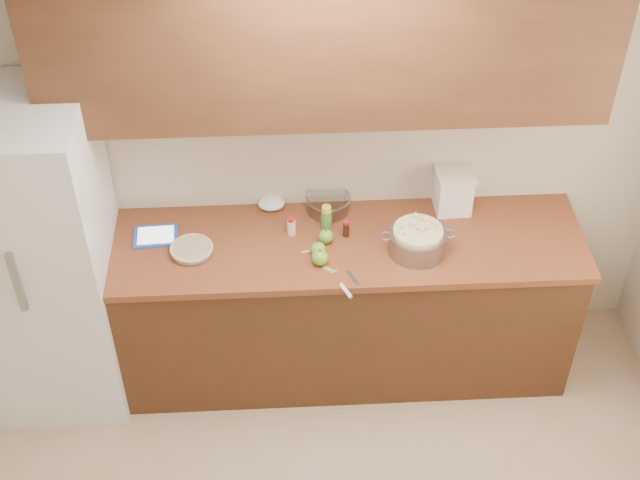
{
  "coord_description": "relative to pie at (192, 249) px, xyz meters",
  "views": [
    {
      "loc": [
        -0.22,
        -1.89,
        3.93
      ],
      "look_at": [
        -0.04,
        1.43,
        0.98
      ],
      "focal_mm": 50.0,
      "sensor_mm": 36.0,
      "label": 1
    }
  ],
  "objects": [
    {
      "name": "counter_run",
      "position": [
        0.68,
        0.04,
        -0.48
      ],
      "size": [
        2.64,
        0.68,
        0.92
      ],
      "color": "#492514",
      "rests_on": "ground"
    },
    {
      "name": "paring_knife",
      "position": [
        0.76,
        -0.31,
        -0.01
      ],
      "size": [
        0.1,
        0.19,
        0.02
      ],
      "rotation": [
        0.0,
        0.0,
        0.43
      ],
      "color": "gray",
      "rests_on": "counter_run"
    },
    {
      "name": "lemon_bottle",
      "position": [
        0.69,
        0.14,
        0.05
      ],
      "size": [
        0.05,
        0.05,
        0.15
      ],
      "rotation": [
        0.0,
        0.0,
        -0.0
      ],
      "color": "#4C8C38",
      "rests_on": "counter_run"
    },
    {
      "name": "flour_canister",
      "position": [
        1.36,
        0.28,
        0.1
      ],
      "size": [
        0.2,
        0.2,
        0.24
      ],
      "rotation": [
        0.0,
        0.0,
        0.04
      ],
      "color": "white",
      "rests_on": "counter_run"
    },
    {
      "name": "vanilla_bottle",
      "position": [
        0.78,
        0.08,
        0.03
      ],
      "size": [
        0.03,
        0.03,
        0.09
      ],
      "rotation": [
        0.0,
        0.0,
        0.35
      ],
      "color": "black",
      "rests_on": "counter_run"
    },
    {
      "name": "apple_front",
      "position": [
        0.64,
        -0.12,
        0.02
      ],
      "size": [
        0.08,
        0.08,
        0.1
      ],
      "color": "#5F9F26",
      "rests_on": "counter_run"
    },
    {
      "name": "peel_c",
      "position": [
        0.67,
        -0.07,
        -0.02
      ],
      "size": [
        0.02,
        0.03,
        0.0
      ],
      "primitive_type": "cube",
      "rotation": [
        0.0,
        0.0,
        -2.08
      ],
      "color": "#87AB53",
      "rests_on": "counter_run"
    },
    {
      "name": "peel_a",
      "position": [
        0.57,
        -0.03,
        -0.02
      ],
      "size": [
        0.04,
        0.02,
        0.0
      ],
      "primitive_type": "cube",
      "rotation": [
        0.0,
        0.0,
        0.22
      ],
      "color": "#87AB53",
      "rests_on": "counter_run"
    },
    {
      "name": "pie",
      "position": [
        0.0,
        0.0,
        0.0
      ],
      "size": [
        0.23,
        0.23,
        0.04
      ],
      "rotation": [
        0.0,
        0.0,
        0.12
      ],
      "color": "silver",
      "rests_on": "counter_run"
    },
    {
      "name": "mixing_bowl",
      "position": [
        0.7,
        0.3,
        0.03
      ],
      "size": [
        0.24,
        0.24,
        0.09
      ],
      "rotation": [
        0.0,
        0.0,
        -0.28
      ],
      "color": "silver",
      "rests_on": "counter_run"
    },
    {
      "name": "peel_d",
      "position": [
        0.7,
        -0.18,
        -0.02
      ],
      "size": [
        0.04,
        0.02,
        0.0
      ],
      "primitive_type": "cube",
      "rotation": [
        0.0,
        0.0,
        0.24
      ],
      "color": "#87AB53",
      "rests_on": "counter_run"
    },
    {
      "name": "upper_cabinets",
      "position": [
        0.68,
        0.19,
        1.01
      ],
      "size": [
        2.6,
        0.34,
        0.7
      ],
      "primitive_type": "cube",
      "color": "#5A2F1B",
      "rests_on": "room_shell"
    },
    {
      "name": "apple_left",
      "position": [
        0.63,
        -0.05,
        0.02
      ],
      "size": [
        0.08,
        0.08,
        0.09
      ],
      "color": "#5F9F26",
      "rests_on": "counter_run"
    },
    {
      "name": "peel_b",
      "position": [
        0.67,
        -0.16,
        -0.02
      ],
      "size": [
        0.05,
        0.05,
        0.0
      ],
      "primitive_type": "cube",
      "rotation": [
        0.0,
        0.0,
        -0.69
      ],
      "color": "#87AB53",
      "rests_on": "counter_run"
    },
    {
      "name": "colander",
      "position": [
        1.13,
        -0.05,
        0.05
      ],
      "size": [
        0.38,
        0.28,
        0.14
      ],
      "rotation": [
        0.0,
        0.0,
        0.01
      ],
      "color": "gray",
      "rests_on": "counter_run"
    },
    {
      "name": "tablet",
      "position": [
        -0.19,
        0.12,
        -0.01
      ],
      "size": [
        0.23,
        0.18,
        0.02
      ],
      "rotation": [
        0.0,
        0.0,
        0.05
      ],
      "color": "#254CB5",
      "rests_on": "counter_run"
    },
    {
      "name": "apple_center",
      "position": [
        0.68,
        0.04,
        0.02
      ],
      "size": [
        0.07,
        0.07,
        0.09
      ],
      "color": "#5F9F26",
      "rests_on": "counter_run"
    },
    {
      "name": "cinnamon_shaker",
      "position": [
        0.5,
        0.11,
        0.03
      ],
      "size": [
        0.04,
        0.04,
        0.11
      ],
      "rotation": [
        0.0,
        0.0,
        0.31
      ],
      "color": "beige",
      "rests_on": "counter_run"
    },
    {
      "name": "paper_towel",
      "position": [
        0.4,
        0.33,
        0.01
      ],
      "size": [
        0.16,
        0.13,
        0.06
      ],
      "primitive_type": "ellipsoid",
      "rotation": [
        0.0,
        0.0,
        -0.14
      ],
      "color": "white",
      "rests_on": "counter_run"
    },
    {
      "name": "fridge",
      "position": [
        -0.76,
        0.0,
        -0.04
      ],
      "size": [
        0.7,
        0.7,
        1.8
      ],
      "primitive_type": "cube",
      "color": "silver",
      "rests_on": "ground"
    },
    {
      "name": "room_shell",
      "position": [
        0.68,
        -1.44,
        0.36
      ],
      "size": [
        3.6,
        3.6,
        3.6
      ],
      "color": "tan",
      "rests_on": "ground"
    }
  ]
}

